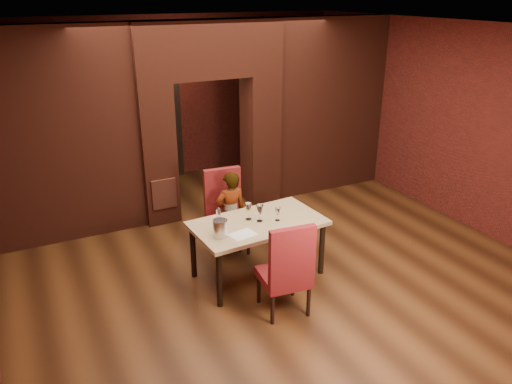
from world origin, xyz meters
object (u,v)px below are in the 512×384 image
at_px(wine_glass_a, 248,211).
at_px(potted_plant, 281,220).
at_px(dining_table, 258,249).
at_px(wine_glass_c, 278,214).
at_px(wine_glass_b, 260,213).
at_px(chair_near, 284,266).
at_px(person_seated, 231,213).
at_px(wine_bucket, 220,228).
at_px(water_bottle, 219,217).
at_px(chair_far, 228,213).

relative_size(wine_glass_a, potted_plant, 0.55).
bearing_deg(dining_table, wine_glass_c, -22.17).
bearing_deg(wine_glass_a, wine_glass_b, -46.58).
relative_size(chair_near, person_seated, 0.96).
height_order(wine_bucket, water_bottle, water_bottle).
bearing_deg(potted_plant, chair_near, -118.37).
bearing_deg(wine_glass_b, person_seated, 97.02).
height_order(wine_glass_b, potted_plant, wine_glass_b).
relative_size(wine_bucket, water_bottle, 0.85).
distance_m(dining_table, water_bottle, 0.75).
bearing_deg(dining_table, water_bottle, 165.55).
distance_m(dining_table, wine_glass_a, 0.54).
xyz_separation_m(wine_glass_b, water_bottle, (-0.54, 0.10, 0.01)).
bearing_deg(potted_plant, person_seated, -166.24).
relative_size(person_seated, potted_plant, 2.98).
xyz_separation_m(wine_bucket, water_bottle, (0.09, 0.27, 0.02)).
xyz_separation_m(dining_table, wine_bucket, (-0.61, -0.17, 0.51)).
bearing_deg(wine_glass_c, wine_glass_b, 159.17).
xyz_separation_m(dining_table, wine_glass_a, (-0.08, 0.11, 0.52)).
bearing_deg(water_bottle, wine_glass_a, 2.06).
bearing_deg(person_seated, dining_table, 96.10).
relative_size(person_seated, wine_glass_a, 5.44).
distance_m(person_seated, wine_bucket, 1.10).
bearing_deg(wine_bucket, person_seated, 59.51).
xyz_separation_m(chair_near, wine_glass_c, (0.33, 0.76, 0.29)).
bearing_deg(wine_glass_b, chair_near, -97.30).
height_order(chair_far, water_bottle, chair_far).
height_order(wine_glass_c, potted_plant, wine_glass_c).
bearing_deg(wine_glass_a, wine_bucket, -151.10).
xyz_separation_m(wine_glass_a, potted_plant, (0.99, 0.87, -0.71)).
bearing_deg(chair_near, chair_far, -83.39).
bearing_deg(dining_table, person_seated, 91.41).
relative_size(chair_far, wine_glass_c, 6.58).
bearing_deg(person_seated, wine_glass_b, 98.19).
distance_m(dining_table, wine_bucket, 0.81).
height_order(wine_glass_a, water_bottle, water_bottle).
xyz_separation_m(dining_table, person_seated, (-0.06, 0.74, 0.23)).
bearing_deg(water_bottle, chair_near, -65.33).
height_order(dining_table, potted_plant, dining_table).
distance_m(wine_glass_a, wine_glass_c, 0.38).
bearing_deg(water_bottle, chair_far, 58.95).
relative_size(chair_far, wine_bucket, 5.46).
xyz_separation_m(chair_near, wine_glass_b, (0.11, 0.84, 0.32)).
bearing_deg(wine_bucket, water_bottle, 71.48).
xyz_separation_m(chair_far, wine_glass_a, (-0.00, -0.71, 0.31)).
bearing_deg(wine_glass_a, dining_table, -54.77).
height_order(chair_near, wine_glass_c, chair_near).
relative_size(wine_glass_b, wine_glass_c, 1.26).
distance_m(person_seated, wine_glass_b, 0.80).
relative_size(wine_glass_b, wine_bucket, 1.04).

